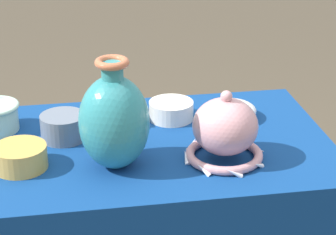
{
  "coord_description": "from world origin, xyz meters",
  "views": [
    {
      "loc": [
        -0.18,
        -1.5,
        1.51
      ],
      "look_at": [
        0.06,
        -0.08,
        0.86
      ],
      "focal_mm": 70.0,
      "sensor_mm": 36.0,
      "label": 1
    }
  ],
  "objects_px": {
    "vase_tall_bulbous": "(114,121)",
    "pot_squat_slate": "(63,127)",
    "mosaic_tile_box": "(110,109)",
    "pot_squat_ivory": "(171,110)",
    "vase_dome_bell": "(225,132)",
    "bowl_shallow_porcelain": "(231,110)",
    "pot_squat_ochre": "(20,157)"
  },
  "relations": [
    {
      "from": "vase_tall_bulbous",
      "to": "pot_squat_slate",
      "type": "height_order",
      "value": "vase_tall_bulbous"
    },
    {
      "from": "mosaic_tile_box",
      "to": "pot_squat_ivory",
      "type": "bearing_deg",
      "value": 0.85
    },
    {
      "from": "vase_tall_bulbous",
      "to": "pot_squat_ivory",
      "type": "xyz_separation_m",
      "value": [
        0.18,
        0.25,
        -0.09
      ]
    },
    {
      "from": "vase_dome_bell",
      "to": "pot_squat_slate",
      "type": "relative_size",
      "value": 1.71
    },
    {
      "from": "bowl_shallow_porcelain",
      "to": "pot_squat_ochre",
      "type": "bearing_deg",
      "value": -160.82
    },
    {
      "from": "pot_squat_slate",
      "to": "pot_squat_ivory",
      "type": "relative_size",
      "value": 0.96
    },
    {
      "from": "vase_dome_bell",
      "to": "vase_tall_bulbous",
      "type": "bearing_deg",
      "value": 178.37
    },
    {
      "from": "vase_dome_bell",
      "to": "pot_squat_ivory",
      "type": "bearing_deg",
      "value": 108.97
    },
    {
      "from": "vase_dome_bell",
      "to": "bowl_shallow_porcelain",
      "type": "relative_size",
      "value": 1.45
    },
    {
      "from": "mosaic_tile_box",
      "to": "pot_squat_ochre",
      "type": "xyz_separation_m",
      "value": [
        -0.24,
        -0.25,
        -0.0
      ]
    },
    {
      "from": "vase_tall_bulbous",
      "to": "pot_squat_ochre",
      "type": "bearing_deg",
      "value": 172.86
    },
    {
      "from": "vase_dome_bell",
      "to": "mosaic_tile_box",
      "type": "xyz_separation_m",
      "value": [
        -0.25,
        0.28,
        -0.04
      ]
    },
    {
      "from": "vase_dome_bell",
      "to": "pot_squat_ivory",
      "type": "xyz_separation_m",
      "value": [
        -0.09,
        0.26,
        -0.05
      ]
    },
    {
      "from": "vase_dome_bell",
      "to": "pot_squat_ochre",
      "type": "xyz_separation_m",
      "value": [
        -0.49,
        0.04,
        -0.04
      ]
    },
    {
      "from": "vase_tall_bulbous",
      "to": "pot_squat_ochre",
      "type": "height_order",
      "value": "vase_tall_bulbous"
    },
    {
      "from": "mosaic_tile_box",
      "to": "pot_squat_ivory",
      "type": "relative_size",
      "value": 1.26
    },
    {
      "from": "vase_tall_bulbous",
      "to": "mosaic_tile_box",
      "type": "relative_size",
      "value": 1.74
    },
    {
      "from": "vase_tall_bulbous",
      "to": "vase_dome_bell",
      "type": "height_order",
      "value": "vase_tall_bulbous"
    },
    {
      "from": "vase_dome_bell",
      "to": "pot_squat_ochre",
      "type": "height_order",
      "value": "vase_dome_bell"
    },
    {
      "from": "vase_dome_bell",
      "to": "pot_squat_ivory",
      "type": "distance_m",
      "value": 0.27
    },
    {
      "from": "vase_dome_bell",
      "to": "pot_squat_slate",
      "type": "distance_m",
      "value": 0.43
    },
    {
      "from": "mosaic_tile_box",
      "to": "pot_squat_ivory",
      "type": "height_order",
      "value": "mosaic_tile_box"
    },
    {
      "from": "mosaic_tile_box",
      "to": "pot_squat_slate",
      "type": "distance_m",
      "value": 0.17
    },
    {
      "from": "vase_dome_bell",
      "to": "bowl_shallow_porcelain",
      "type": "distance_m",
      "value": 0.25
    },
    {
      "from": "mosaic_tile_box",
      "to": "bowl_shallow_porcelain",
      "type": "height_order",
      "value": "mosaic_tile_box"
    },
    {
      "from": "mosaic_tile_box",
      "to": "pot_squat_ivory",
      "type": "xyz_separation_m",
      "value": [
        0.17,
        -0.03,
        -0.01
      ]
    },
    {
      "from": "vase_tall_bulbous",
      "to": "pot_squat_slate",
      "type": "relative_size",
      "value": 2.3
    },
    {
      "from": "pot_squat_ivory",
      "to": "vase_tall_bulbous",
      "type": "bearing_deg",
      "value": -125.72
    },
    {
      "from": "bowl_shallow_porcelain",
      "to": "pot_squat_slate",
      "type": "distance_m",
      "value": 0.47
    },
    {
      "from": "bowl_shallow_porcelain",
      "to": "pot_squat_ivory",
      "type": "distance_m",
      "value": 0.17
    },
    {
      "from": "vase_dome_bell",
      "to": "mosaic_tile_box",
      "type": "relative_size",
      "value": 1.3
    },
    {
      "from": "pot_squat_slate",
      "to": "pot_squat_ochre",
      "type": "distance_m",
      "value": 0.18
    }
  ]
}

